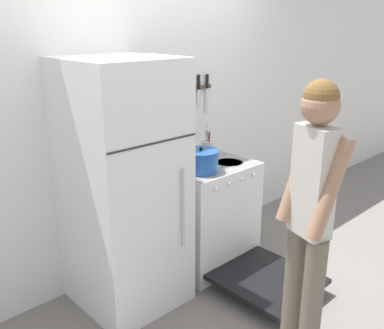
{
  "coord_description": "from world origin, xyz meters",
  "views": [
    {
      "loc": [
        -2.06,
        -2.72,
        1.97
      ],
      "look_at": [
        0.03,
        -0.5,
        0.97
      ],
      "focal_mm": 40.0,
      "sensor_mm": 36.0,
      "label": 1
    }
  ],
  "objects_px": {
    "refrigerator": "(124,187)",
    "person": "(310,211)",
    "stove_range": "(206,214)",
    "tea_kettle": "(178,155)",
    "dutch_oven_pot": "(201,161)",
    "utensil_jar": "(207,147)"
  },
  "relations": [
    {
      "from": "refrigerator",
      "to": "person",
      "type": "bearing_deg",
      "value": -70.99
    },
    {
      "from": "stove_range",
      "to": "tea_kettle",
      "type": "height_order",
      "value": "tea_kettle"
    },
    {
      "from": "dutch_oven_pot",
      "to": "utensil_jar",
      "type": "bearing_deg",
      "value": 39.11
    },
    {
      "from": "person",
      "to": "refrigerator",
      "type": "bearing_deg",
      "value": 35.95
    },
    {
      "from": "tea_kettle",
      "to": "stove_range",
      "type": "bearing_deg",
      "value": -49.16
    },
    {
      "from": "refrigerator",
      "to": "tea_kettle",
      "type": "xyz_separation_m",
      "value": [
        0.64,
        0.15,
        0.07
      ]
    },
    {
      "from": "utensil_jar",
      "to": "person",
      "type": "distance_m",
      "value": 1.48
    },
    {
      "from": "tea_kettle",
      "to": "person",
      "type": "distance_m",
      "value": 1.39
    },
    {
      "from": "utensil_jar",
      "to": "stove_range",
      "type": "bearing_deg",
      "value": -135.24
    },
    {
      "from": "tea_kettle",
      "to": "person",
      "type": "xyz_separation_m",
      "value": [
        -0.22,
        -1.37,
        0.02
      ]
    },
    {
      "from": "refrigerator",
      "to": "stove_range",
      "type": "relative_size",
      "value": 1.27
    },
    {
      "from": "refrigerator",
      "to": "dutch_oven_pot",
      "type": "relative_size",
      "value": 5.5
    },
    {
      "from": "person",
      "to": "utensil_jar",
      "type": "bearing_deg",
      "value": -5.14
    },
    {
      "from": "dutch_oven_pot",
      "to": "tea_kettle",
      "type": "distance_m",
      "value": 0.28
    },
    {
      "from": "stove_range",
      "to": "utensil_jar",
      "type": "distance_m",
      "value": 0.57
    },
    {
      "from": "refrigerator",
      "to": "stove_range",
      "type": "height_order",
      "value": "refrigerator"
    },
    {
      "from": "tea_kettle",
      "to": "utensil_jar",
      "type": "height_order",
      "value": "utensil_jar"
    },
    {
      "from": "dutch_oven_pot",
      "to": "person",
      "type": "relative_size",
      "value": 0.19
    },
    {
      "from": "dutch_oven_pot",
      "to": "person",
      "type": "distance_m",
      "value": 1.11
    },
    {
      "from": "tea_kettle",
      "to": "utensil_jar",
      "type": "relative_size",
      "value": 0.89
    },
    {
      "from": "stove_range",
      "to": "person",
      "type": "height_order",
      "value": "person"
    },
    {
      "from": "stove_range",
      "to": "refrigerator",
      "type": "bearing_deg",
      "value": 178.27
    }
  ]
}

